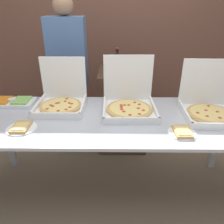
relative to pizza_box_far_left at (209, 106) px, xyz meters
name	(u,v)px	position (x,y,z in m)	size (l,w,h in m)	color
ground_plane	(112,190)	(-0.81, -0.07, -0.90)	(16.00, 16.00, 0.00)	#847056
brick_wall_behind	(113,24)	(-0.81, 1.63, 0.50)	(10.00, 0.06, 2.80)	brown
buffet_table	(112,127)	(-0.81, -0.07, -0.17)	(2.34, 0.87, 0.82)	#B7BABF
pizza_box_far_left	(209,106)	(0.00, 0.00, 0.00)	(0.45, 0.46, 0.43)	white
pizza_box_far_right	(129,101)	(-0.67, 0.09, 0.00)	(0.45, 0.47, 0.44)	white
pizza_box_near_left	(61,99)	(-1.27, 0.14, 0.00)	(0.42, 0.43, 0.41)	white
paper_plate_front_right	(21,127)	(-1.49, -0.26, -0.06)	(0.22, 0.22, 0.03)	white
paper_plate_front_left	(182,132)	(-0.30, -0.31, -0.06)	(0.20, 0.20, 0.03)	white
veggie_tray	(12,102)	(-1.74, 0.19, -0.05)	(0.40, 0.22, 0.05)	white
sideboard_podium	(122,109)	(-0.69, 0.78, -0.41)	(0.57, 0.57, 0.97)	#4C3323
soda_bottle	(117,63)	(-0.76, 0.69, 0.19)	(0.10, 0.10, 0.28)	black
soda_can_silver	(130,61)	(-0.61, 0.99, 0.13)	(0.07, 0.07, 0.12)	silver
soda_can_colored	(144,69)	(-0.48, 0.64, 0.13)	(0.07, 0.07, 0.12)	red
person_guest_plaid	(70,78)	(-1.30, 0.69, 0.02)	(0.40, 0.22, 1.75)	#2D2D38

